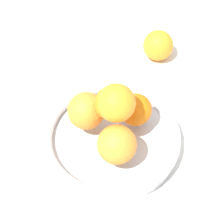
# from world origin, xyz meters

# --- Properties ---
(ground_plane) EXTENTS (4.00, 4.00, 0.00)m
(ground_plane) POSITION_xyz_m (0.00, 0.00, 0.00)
(ground_plane) COLOR silver
(fruit_bowl) EXTENTS (0.29, 0.29, 0.04)m
(fruit_bowl) POSITION_xyz_m (0.00, 0.00, 0.02)
(fruit_bowl) COLOR silver
(fruit_bowl) RESTS_ON ground_plane
(orange_pile) EXTENTS (0.17, 0.17, 0.14)m
(orange_pile) POSITION_xyz_m (0.00, 0.00, 0.10)
(orange_pile) COLOR orange
(orange_pile) RESTS_ON fruit_bowl
(stray_orange) EXTENTS (0.08, 0.08, 0.08)m
(stray_orange) POSITION_xyz_m (-0.02, -0.30, 0.04)
(stray_orange) COLOR orange
(stray_orange) RESTS_ON ground_plane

